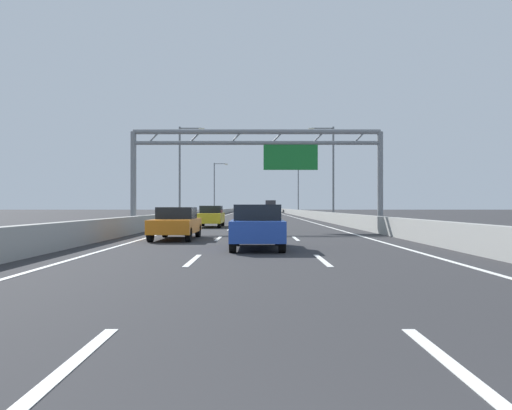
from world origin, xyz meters
TOP-DOWN VIEW (x-y plane):
  - ground_plane at (0.00, 100.00)m, footprint 260.00×260.00m
  - lane_dash_left_0 at (-1.80, 3.50)m, footprint 0.16×3.00m
  - lane_dash_left_1 at (-1.80, 12.50)m, footprint 0.16×3.00m
  - lane_dash_left_2 at (-1.80, 21.50)m, footprint 0.16×3.00m
  - lane_dash_left_3 at (-1.80, 30.50)m, footprint 0.16×3.00m
  - lane_dash_left_4 at (-1.80, 39.50)m, footprint 0.16×3.00m
  - lane_dash_left_5 at (-1.80, 48.50)m, footprint 0.16×3.00m
  - lane_dash_left_6 at (-1.80, 57.50)m, footprint 0.16×3.00m
  - lane_dash_left_7 at (-1.80, 66.50)m, footprint 0.16×3.00m
  - lane_dash_left_8 at (-1.80, 75.50)m, footprint 0.16×3.00m
  - lane_dash_left_9 at (-1.80, 84.50)m, footprint 0.16×3.00m
  - lane_dash_left_10 at (-1.80, 93.50)m, footprint 0.16×3.00m
  - lane_dash_left_11 at (-1.80, 102.50)m, footprint 0.16×3.00m
  - lane_dash_left_12 at (-1.80, 111.50)m, footprint 0.16×3.00m
  - lane_dash_left_13 at (-1.80, 120.50)m, footprint 0.16×3.00m
  - lane_dash_left_14 at (-1.80, 129.50)m, footprint 0.16×3.00m
  - lane_dash_left_15 at (-1.80, 138.50)m, footprint 0.16×3.00m
  - lane_dash_left_16 at (-1.80, 147.50)m, footprint 0.16×3.00m
  - lane_dash_left_17 at (-1.80, 156.50)m, footprint 0.16×3.00m
  - lane_dash_right_0 at (1.80, 3.50)m, footprint 0.16×3.00m
  - lane_dash_right_1 at (1.80, 12.50)m, footprint 0.16×3.00m
  - lane_dash_right_2 at (1.80, 21.50)m, footprint 0.16×3.00m
  - lane_dash_right_3 at (1.80, 30.50)m, footprint 0.16×3.00m
  - lane_dash_right_4 at (1.80, 39.50)m, footprint 0.16×3.00m
  - lane_dash_right_5 at (1.80, 48.50)m, footprint 0.16×3.00m
  - lane_dash_right_6 at (1.80, 57.50)m, footprint 0.16×3.00m
  - lane_dash_right_7 at (1.80, 66.50)m, footprint 0.16×3.00m
  - lane_dash_right_8 at (1.80, 75.50)m, footprint 0.16×3.00m
  - lane_dash_right_9 at (1.80, 84.50)m, footprint 0.16×3.00m
  - lane_dash_right_10 at (1.80, 93.50)m, footprint 0.16×3.00m
  - lane_dash_right_11 at (1.80, 102.50)m, footprint 0.16×3.00m
  - lane_dash_right_12 at (1.80, 111.50)m, footprint 0.16×3.00m
  - lane_dash_right_13 at (1.80, 120.50)m, footprint 0.16×3.00m
  - lane_dash_right_14 at (1.80, 129.50)m, footprint 0.16×3.00m
  - lane_dash_right_15 at (1.80, 138.50)m, footprint 0.16×3.00m
  - lane_dash_right_16 at (1.80, 147.50)m, footprint 0.16×3.00m
  - lane_dash_right_17 at (1.80, 156.50)m, footprint 0.16×3.00m
  - edge_line_left at (-5.25, 88.00)m, footprint 0.16×176.00m
  - edge_line_right at (5.25, 88.00)m, footprint 0.16×176.00m
  - barrier_left at (-6.90, 110.00)m, footprint 0.45×220.00m
  - barrier_right at (6.90, 110.00)m, footprint 0.45×220.00m
  - sign_gantry at (0.28, 29.28)m, footprint 15.86×0.36m
  - streetlamp_left_mid at (-7.47, 47.22)m, footprint 2.58×0.28m
  - streetlamp_right_mid at (7.47, 47.22)m, footprint 2.58×0.28m
  - streetlamp_left_far at (-7.47, 87.08)m, footprint 2.58×0.28m
  - streetlamp_right_far at (7.47, 87.08)m, footprint 2.58×0.28m
  - red_car at (-0.18, 64.71)m, footprint 1.90×4.38m
  - yellow_car at (-3.35, 34.29)m, footprint 1.74×4.62m
  - black_car at (0.08, 52.41)m, footprint 1.85×4.32m
  - silver_car at (3.72, 111.43)m, footprint 1.86×4.67m
  - blue_car at (-0.00, 16.27)m, footprint 1.82×4.12m
  - orange_car at (-3.71, 21.14)m, footprint 1.84×4.39m
  - box_truck at (3.55, 119.76)m, footprint 2.43×7.84m

SIDE VIEW (x-z plane):
  - ground_plane at x=0.00m, z-range 0.00..0.00m
  - lane_dash_left_0 at x=-1.80m, z-range 0.00..0.01m
  - lane_dash_left_1 at x=-1.80m, z-range 0.00..0.01m
  - lane_dash_left_2 at x=-1.80m, z-range 0.00..0.01m
  - lane_dash_left_3 at x=-1.80m, z-range 0.00..0.01m
  - lane_dash_left_4 at x=-1.80m, z-range 0.00..0.01m
  - lane_dash_left_5 at x=-1.80m, z-range 0.00..0.01m
  - lane_dash_left_6 at x=-1.80m, z-range 0.00..0.01m
  - lane_dash_left_7 at x=-1.80m, z-range 0.00..0.01m
  - lane_dash_left_8 at x=-1.80m, z-range 0.00..0.01m
  - lane_dash_left_9 at x=-1.80m, z-range 0.00..0.01m
  - lane_dash_left_10 at x=-1.80m, z-range 0.00..0.01m
  - lane_dash_left_11 at x=-1.80m, z-range 0.00..0.01m
  - lane_dash_left_12 at x=-1.80m, z-range 0.00..0.01m
  - lane_dash_left_13 at x=-1.80m, z-range 0.00..0.01m
  - lane_dash_left_14 at x=-1.80m, z-range 0.00..0.01m
  - lane_dash_left_15 at x=-1.80m, z-range 0.00..0.01m
  - lane_dash_left_16 at x=-1.80m, z-range 0.00..0.01m
  - lane_dash_left_17 at x=-1.80m, z-range 0.00..0.01m
  - lane_dash_right_0 at x=1.80m, z-range 0.00..0.01m
  - lane_dash_right_1 at x=1.80m, z-range 0.00..0.01m
  - lane_dash_right_2 at x=1.80m, z-range 0.00..0.01m
  - lane_dash_right_3 at x=1.80m, z-range 0.00..0.01m
  - lane_dash_right_4 at x=1.80m, z-range 0.00..0.01m
  - lane_dash_right_5 at x=1.80m, z-range 0.00..0.01m
  - lane_dash_right_6 at x=1.80m, z-range 0.00..0.01m
  - lane_dash_right_7 at x=1.80m, z-range 0.00..0.01m
  - lane_dash_right_8 at x=1.80m, z-range 0.00..0.01m
  - lane_dash_right_9 at x=1.80m, z-range 0.00..0.01m
  - lane_dash_right_10 at x=1.80m, z-range 0.00..0.01m
  - lane_dash_right_11 at x=1.80m, z-range 0.00..0.01m
  - lane_dash_right_12 at x=1.80m, z-range 0.00..0.01m
  - lane_dash_right_13 at x=1.80m, z-range 0.00..0.01m
  - lane_dash_right_14 at x=1.80m, z-range 0.00..0.01m
  - lane_dash_right_15 at x=1.80m, z-range 0.00..0.01m
  - lane_dash_right_16 at x=1.80m, z-range 0.00..0.01m
  - lane_dash_right_17 at x=1.80m, z-range 0.00..0.01m
  - edge_line_left at x=-5.25m, z-range 0.00..0.01m
  - edge_line_right at x=5.25m, z-range 0.00..0.01m
  - barrier_left at x=-6.90m, z-range 0.00..0.95m
  - barrier_right at x=6.90m, z-range 0.00..0.95m
  - black_car at x=0.08m, z-range 0.03..1.46m
  - orange_car at x=-3.71m, z-range 0.01..1.48m
  - silver_car at x=3.72m, z-range 0.03..1.49m
  - red_car at x=-0.18m, z-range 0.01..1.55m
  - yellow_car at x=-3.35m, z-range 0.01..1.57m
  - blue_car at x=0.00m, z-range 0.01..1.58m
  - box_truck at x=3.55m, z-range 0.16..3.18m
  - sign_gantry at x=0.28m, z-range 1.65..8.01m
  - streetlamp_left_mid at x=-7.47m, z-range 0.65..10.15m
  - streetlamp_right_mid at x=7.47m, z-range 0.65..10.15m
  - streetlamp_left_far at x=-7.47m, z-range 0.65..10.15m
  - streetlamp_right_far at x=7.47m, z-range 0.65..10.15m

